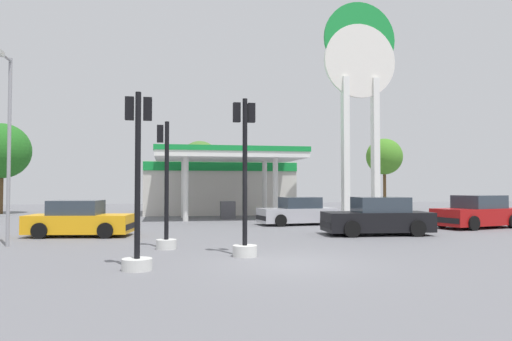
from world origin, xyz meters
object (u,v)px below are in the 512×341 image
object	(u,v)px
car_3	(298,212)
corner_streetlamp	(7,131)
station_pole_sign	(360,77)
traffic_signal_2	(245,200)
car_1	(79,220)
car_2	(377,218)
tree_1	(200,158)
traffic_signal_0	(138,205)
tree_0	(2,151)
tree_2	(384,157)
car_0	(477,213)
traffic_signal_1	(166,209)

from	to	relation	value
car_3	corner_streetlamp	xyz separation A→B (m)	(-12.16, -7.19, 3.24)
station_pole_sign	traffic_signal_2	xyz separation A→B (m)	(-10.00, -14.96, -7.42)
car_1	car_2	distance (m)	12.33
car_3	tree_1	distance (m)	16.26
traffic_signal_0	tree_0	xyz separation A→B (m)	(-11.34, 26.25, 3.09)
car_1	tree_2	distance (m)	30.05
car_1	traffic_signal_0	world-z (taller)	traffic_signal_0
car_2	corner_streetlamp	xyz separation A→B (m)	(-14.02, -1.53, 3.19)
car_0	traffic_signal_0	xyz separation A→B (m)	(-15.72, -9.00, 0.86)
car_1	tree_0	size ratio (longest dim) A/B	0.64
car_0	traffic_signal_2	size ratio (longest dim) A/B	1.04
corner_streetlamp	car_1	bearing A→B (deg)	60.49
tree_0	car_1	bearing A→B (deg)	-64.30
traffic_signal_1	traffic_signal_2	xyz separation A→B (m)	(2.27, -2.07, 0.36)
tree_2	car_1	bearing A→B (deg)	-139.68
traffic_signal_2	tree_2	distance (m)	31.18
car_0	tree_2	size ratio (longest dim) A/B	0.76
car_2	car_1	bearing A→B (deg)	172.26
tree_2	traffic_signal_0	bearing A→B (deg)	-125.69
station_pole_sign	traffic_signal_0	world-z (taller)	station_pole_sign
corner_streetlamp	traffic_signal_1	bearing A→B (deg)	-15.41
car_0	tree_2	bearing A→B (deg)	77.35
traffic_signal_2	corner_streetlamp	world-z (taller)	corner_streetlamp
station_pole_sign	car_0	world-z (taller)	station_pole_sign
tree_1	tree_2	xyz separation A→B (m)	(16.48, -0.01, 0.29)
tree_2	station_pole_sign	bearing A→B (deg)	-122.37
traffic_signal_0	tree_2	bearing A→B (deg)	54.31
tree_2	corner_streetlamp	world-z (taller)	corner_streetlamp
tree_0	tree_2	distance (m)	31.30
traffic_signal_0	station_pole_sign	bearing A→B (deg)	52.25
car_0	tree_0	xyz separation A→B (m)	(-27.06, 17.25, 3.95)
car_2	tree_0	size ratio (longest dim) A/B	0.68
car_0	traffic_signal_2	world-z (taller)	traffic_signal_2
car_3	car_0	bearing A→B (deg)	-23.04
tree_1	corner_streetlamp	size ratio (longest dim) A/B	0.90
traffic_signal_2	car_2	bearing A→B (deg)	37.83
car_1	corner_streetlamp	world-z (taller)	corner_streetlamp
tree_0	tree_2	world-z (taller)	tree_0
traffic_signal_1	corner_streetlamp	size ratio (longest dim) A/B	0.65
car_0	traffic_signal_0	size ratio (longest dim) A/B	1.10
traffic_signal_2	tree_1	distance (m)	26.13
car_2	traffic_signal_1	world-z (taller)	traffic_signal_1
car_1	tree_0	distance (m)	20.14
car_0	tree_2	xyz separation A→B (m)	(4.20, 18.73, 3.96)
car_3	traffic_signal_0	world-z (taller)	traffic_signal_0
car_1	car_2	xyz separation A→B (m)	(12.22, -1.66, 0.05)
traffic_signal_1	traffic_signal_2	world-z (taller)	traffic_signal_2
station_pole_sign	tree_2	world-z (taller)	station_pole_sign
station_pole_sign	car_3	distance (m)	10.84
car_2	tree_2	distance (m)	23.74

